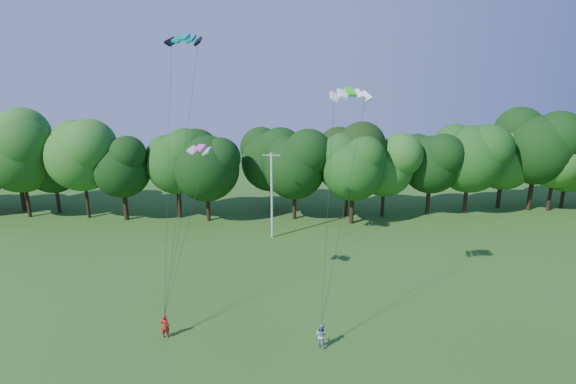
{
  "coord_description": "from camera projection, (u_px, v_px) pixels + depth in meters",
  "views": [
    {
      "loc": [
        -0.03,
        -15.0,
        16.98
      ],
      "look_at": [
        0.41,
        13.0,
        9.28
      ],
      "focal_mm": 28.0,
      "sensor_mm": 36.0,
      "label": 1
    }
  ],
  "objects": [
    {
      "name": "tree_back_east",
      "position": [
        556.0,
        155.0,
        53.87
      ],
      "size": [
        7.72,
        7.72,
        11.23
      ],
      "color": "#302413",
      "rests_on": "ground"
    },
    {
      "name": "kite_teal",
      "position": [
        184.0,
        37.0,
        32.46
      ],
      "size": [
        2.75,
        1.64,
        0.61
      ],
      "rotation": [
        0.0,
        0.0,
        -0.21
      ],
      "color": "#048C80",
      "rests_on": "ground"
    },
    {
      "name": "utility_pole",
      "position": [
        272.0,
        195.0,
        45.62
      ],
      "size": [
        1.78,
        0.27,
        8.93
      ],
      "rotation": [
        0.0,
        0.0,
        -0.1
      ],
      "color": "beige",
      "rests_on": "ground"
    },
    {
      "name": "tree_back_center",
      "position": [
        348.0,
        154.0,
        51.61
      ],
      "size": [
        8.33,
        8.33,
        12.11
      ],
      "color": "black",
      "rests_on": "ground"
    },
    {
      "name": "tree_back_west",
      "position": [
        20.0,
        150.0,
        51.2
      ],
      "size": [
        8.81,
        8.81,
        12.82
      ],
      "color": "#321C14",
      "rests_on": "ground"
    },
    {
      "name": "kite_green",
      "position": [
        350.0,
        92.0,
        27.87
      ],
      "size": [
        2.63,
        1.42,
        0.58
      ],
      "rotation": [
        0.0,
        0.0,
        0.13
      ],
      "color": "#2CD620",
      "rests_on": "ground"
    },
    {
      "name": "kite_flyer_left",
      "position": [
        165.0,
        326.0,
        29.2
      ],
      "size": [
        0.62,
        0.43,
        1.64
      ],
      "primitive_type": "imported",
      "rotation": [
        0.0,
        0.0,
        3.07
      ],
      "color": "#B21D17",
      "rests_on": "ground"
    },
    {
      "name": "kite_pink",
      "position": [
        200.0,
        148.0,
        30.39
      ],
      "size": [
        1.77,
        1.27,
        0.38
      ],
      "rotation": [
        0.0,
        0.0,
        -0.35
      ],
      "color": "#FF46B8",
      "rests_on": "ground"
    },
    {
      "name": "kite_flyer_right",
      "position": [
        321.0,
        335.0,
        28.22
      ],
      "size": [
        1.0,
        0.95,
        1.62
      ],
      "primitive_type": "imported",
      "rotation": [
        0.0,
        0.0,
        2.54
      ],
      "color": "#8FACC6",
      "rests_on": "ground"
    }
  ]
}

